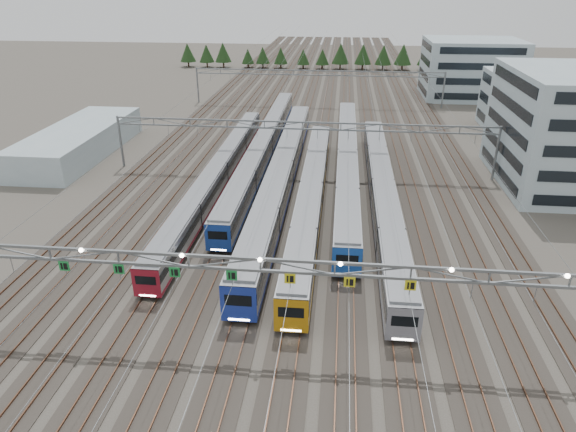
# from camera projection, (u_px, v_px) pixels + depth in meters

# --- Properties ---
(ground) EXTENTS (400.00, 400.00, 0.00)m
(ground) POSITION_uv_depth(u_px,v_px,m) (263.00, 342.00, 41.89)
(ground) COLOR #47423A
(ground) RESTS_ON ground
(track_bed) EXTENTS (54.00, 260.00, 5.42)m
(track_bed) POSITION_uv_depth(u_px,v_px,m) (321.00, 86.00, 131.28)
(track_bed) COLOR #2D2823
(track_bed) RESTS_ON ground
(train_a) EXTENTS (2.63, 58.05, 3.41)m
(train_a) POSITION_uv_depth(u_px,v_px,m) (219.00, 173.00, 72.23)
(train_a) COLOR black
(train_a) RESTS_ON ground
(train_b) EXTENTS (2.82, 66.19, 3.67)m
(train_b) POSITION_uv_depth(u_px,v_px,m) (264.00, 145.00, 83.55)
(train_b) COLOR black
(train_b) RESTS_ON ground
(train_c) EXTENTS (3.12, 63.93, 4.08)m
(train_c) POSITION_uv_depth(u_px,v_px,m) (282.00, 173.00, 71.35)
(train_c) COLOR black
(train_c) RESTS_ON ground
(train_d) EXTENTS (2.88, 51.94, 3.75)m
(train_d) POSITION_uv_depth(u_px,v_px,m) (311.00, 194.00, 64.77)
(train_d) COLOR black
(train_d) RESTS_ON ground
(train_e) EXTENTS (2.92, 61.20, 3.81)m
(train_e) POSITION_uv_depth(u_px,v_px,m) (347.00, 160.00, 76.56)
(train_e) COLOR black
(train_e) RESTS_ON ground
(train_f) EXTENTS (2.85, 56.34, 3.71)m
(train_f) POSITION_uv_depth(u_px,v_px,m) (382.00, 191.00, 65.73)
(train_f) COLOR black
(train_f) RESTS_ON ground
(gantry_near) EXTENTS (56.36, 0.61, 8.08)m
(gantry_near) POSITION_uv_depth(u_px,v_px,m) (260.00, 268.00, 38.78)
(gantry_near) COLOR slate
(gantry_near) RESTS_ON ground
(gantry_mid) EXTENTS (56.36, 0.36, 8.00)m
(gantry_mid) POSITION_uv_depth(u_px,v_px,m) (302.00, 132.00, 75.19)
(gantry_mid) COLOR slate
(gantry_mid) RESTS_ON ground
(gantry_far) EXTENTS (56.36, 0.36, 8.00)m
(gantry_far) POSITION_uv_depth(u_px,v_px,m) (318.00, 77.00, 115.70)
(gantry_far) COLOR slate
(gantry_far) RESTS_ON ground
(depot_bldg_south) EXTENTS (18.00, 22.00, 15.86)m
(depot_bldg_south) POSITION_uv_depth(u_px,v_px,m) (573.00, 129.00, 70.66)
(depot_bldg_south) COLOR #9DB4BC
(depot_bldg_south) RESTS_ON ground
(depot_bldg_mid) EXTENTS (14.00, 16.00, 10.87)m
(depot_bldg_mid) POSITION_uv_depth(u_px,v_px,m) (527.00, 103.00, 96.30)
(depot_bldg_mid) COLOR #9DB4BC
(depot_bldg_mid) RESTS_ON ground
(depot_bldg_north) EXTENTS (22.00, 18.00, 13.49)m
(depot_bldg_north) POSITION_uv_depth(u_px,v_px,m) (471.00, 69.00, 124.04)
(depot_bldg_north) COLOR #9DB4BC
(depot_bldg_north) RESTS_ON ground
(west_shed) EXTENTS (10.00, 30.00, 4.49)m
(west_shed) POSITION_uv_depth(u_px,v_px,m) (79.00, 141.00, 85.12)
(west_shed) COLOR #9DB4BC
(west_shed) RESTS_ON ground
(treeline) EXTENTS (87.50, 5.60, 7.02)m
(treeline) POSITION_uv_depth(u_px,v_px,m) (313.00, 55.00, 162.43)
(treeline) COLOR #332114
(treeline) RESTS_ON ground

